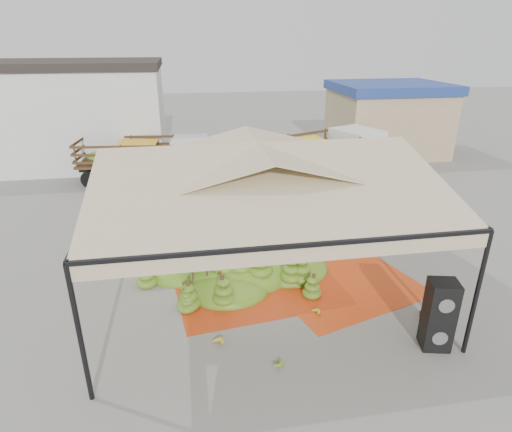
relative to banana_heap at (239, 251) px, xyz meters
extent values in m
plane|color=slate|center=(0.49, -0.50, -0.62)|extent=(90.00, 90.00, 0.00)
cylinder|color=black|center=(-3.51, -4.50, 0.88)|extent=(0.10, 0.10, 3.00)
cylinder|color=black|center=(4.49, -4.50, 0.88)|extent=(0.10, 0.10, 3.00)
cylinder|color=black|center=(-3.51, 3.50, 0.88)|extent=(0.10, 0.10, 3.00)
cylinder|color=black|center=(4.49, 3.50, 0.88)|extent=(0.10, 0.10, 3.00)
pyramid|color=#C1B288|center=(0.49, -0.50, 2.88)|extent=(8.00, 8.00, 1.00)
cube|color=black|center=(0.49, -0.50, 2.38)|extent=(8.00, 8.00, 0.08)
cube|color=#C1B288|center=(0.49, -0.50, 2.20)|extent=(8.00, 8.00, 0.36)
cube|color=silver|center=(-9.51, 13.50, 1.88)|extent=(14.00, 6.00, 5.00)
cube|color=black|center=(-9.51, 13.50, 4.58)|extent=(14.30, 6.30, 0.40)
cube|color=tan|center=(10.49, 12.50, 1.18)|extent=(6.00, 5.00, 3.60)
cube|color=navy|center=(10.49, 12.50, 3.23)|extent=(6.30, 5.30, 0.50)
cube|color=red|center=(0.33, -0.51, -0.62)|extent=(5.05, 4.86, 0.01)
cube|color=red|center=(2.71, -0.91, -0.62)|extent=(4.98, 5.11, 0.01)
ellipsoid|color=#4F7217|center=(0.00, 0.00, 0.00)|extent=(7.24, 6.70, 1.25)
ellipsoid|color=gold|center=(1.58, -2.58, -0.54)|extent=(0.46, 0.42, 0.17)
ellipsoid|color=gold|center=(-0.97, -3.37, -0.53)|extent=(0.56, 0.56, 0.20)
ellipsoid|color=#521D12|center=(4.19, -3.08, -0.52)|extent=(0.57, 0.55, 0.20)
ellipsoid|color=#5F1C15|center=(4.19, -4.04, -0.54)|extent=(0.47, 0.44, 0.17)
ellipsoid|color=#3F7B19|center=(0.23, -4.20, -0.53)|extent=(0.53, 0.50, 0.19)
ellipsoid|color=#527718|center=(1.71, -0.09, 2.00)|extent=(0.24, 0.24, 0.20)
ellipsoid|color=#527718|center=(3.21, -0.09, 2.00)|extent=(0.24, 0.24, 0.20)
cube|color=black|center=(3.92, -4.20, -0.20)|extent=(0.72, 0.66, 0.85)
cube|color=black|center=(3.92, -4.20, 0.65)|extent=(0.72, 0.66, 0.85)
imported|color=gray|center=(1.63, 4.99, 0.30)|extent=(0.78, 0.63, 1.84)
cube|color=#4B3419|center=(-4.11, 9.45, 0.33)|extent=(4.75, 2.61, 0.11)
cube|color=silver|center=(-1.13, 9.09, 0.42)|extent=(1.86, 2.18, 2.09)
cylinder|color=black|center=(-5.84, 8.74, -0.22)|extent=(0.84, 0.37, 0.82)
cylinder|color=black|center=(-5.62, 10.55, -0.22)|extent=(0.84, 0.37, 0.82)
cylinder|color=black|center=(-2.96, 8.40, -0.22)|extent=(0.84, 0.37, 0.82)
cylinder|color=black|center=(-2.74, 10.20, -0.22)|extent=(0.84, 0.37, 0.82)
cylinder|color=black|center=(-1.42, 8.21, -0.22)|extent=(0.84, 0.37, 0.82)
cylinder|color=black|center=(-1.21, 10.02, -0.22)|extent=(0.84, 0.37, 0.82)
ellipsoid|color=#507418|center=(-4.11, 9.45, 0.78)|extent=(3.80, 2.05, 0.64)
cube|color=gold|center=(-3.66, 9.40, 1.15)|extent=(2.02, 2.01, 0.23)
cube|color=#533D1B|center=(3.92, 7.16, 0.44)|extent=(5.60, 4.17, 0.12)
cube|color=silver|center=(7.01, 8.49, 0.55)|extent=(2.57, 2.78, 2.34)
cylinder|color=black|center=(2.65, 5.49, -0.17)|extent=(0.96, 0.64, 0.92)
cylinder|color=black|center=(1.84, 7.36, -0.17)|extent=(0.96, 0.64, 0.92)
cylinder|color=black|center=(5.64, 6.79, -0.17)|extent=(0.96, 0.64, 0.92)
cylinder|color=black|center=(4.83, 8.66, -0.17)|extent=(0.96, 0.64, 0.92)
cylinder|color=black|center=(7.22, 7.48, -0.17)|extent=(0.96, 0.64, 0.92)
cylinder|color=black|center=(6.42, 9.34, -0.17)|extent=(0.96, 0.64, 0.92)
ellipsoid|color=#4B801A|center=(3.92, 7.16, 0.95)|extent=(4.46, 3.30, 0.71)
cube|color=yellow|center=(4.39, 7.36, 1.36)|extent=(2.67, 2.67, 0.25)
camera|label=1|loc=(-1.40, -11.28, 5.92)|focal=30.00mm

